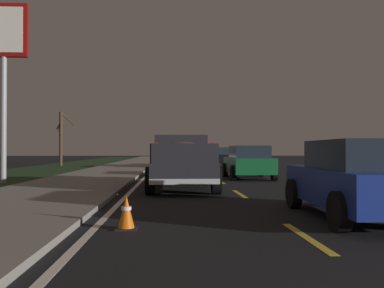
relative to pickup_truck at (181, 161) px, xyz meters
name	(u,v)px	position (x,y,z in m)	size (l,w,h in m)	color
ground	(204,171)	(13.42, -1.75, -0.98)	(144.00, 144.00, 0.00)	black
sidewalk_shoulder	(116,170)	(13.42, 3.95, -0.92)	(108.00, 4.00, 0.12)	gray
grass_verge	(37,171)	(13.42, 8.95, -0.98)	(108.00, 6.00, 0.01)	#1E3819
lane_markings	(166,169)	(16.09, 0.76, -0.98)	(108.00, 3.54, 0.01)	yellow
pickup_truck	(181,161)	(0.00, 0.00, 0.00)	(5.45, 2.33, 1.87)	#232328
sedan_green	(248,162)	(5.35, -3.27, -0.20)	(4.40, 2.02, 1.54)	#14592D
sedan_blue	(359,179)	(-6.66, -3.35, -0.20)	(4.45, 2.10, 1.54)	navy
sedan_silver	(178,158)	(16.99, -0.14, -0.20)	(4.41, 2.04, 1.54)	#B2B5BA
sedan_black	(218,157)	(19.11, -3.26, -0.20)	(4.42, 2.06, 1.54)	black
gas_price_sign	(4,47)	(3.16, 7.21, 4.57)	(0.27, 1.90, 7.36)	#99999E
bare_tree_far	(61,137)	(22.26, 9.65, 1.45)	(1.71, 1.52, 4.54)	#423323
traffic_cone_near	(126,213)	(-7.63, 1.09, -0.70)	(0.36, 0.36, 0.58)	black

